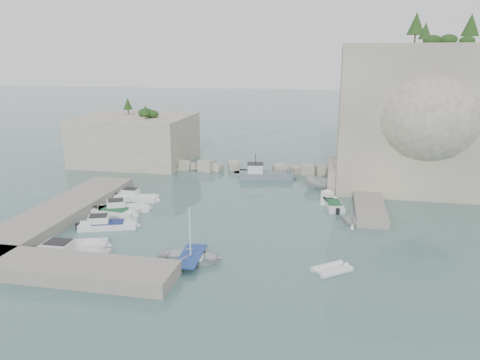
% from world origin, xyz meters
% --- Properties ---
extents(ground, '(400.00, 400.00, 0.00)m').
position_xyz_m(ground, '(0.00, 0.00, 0.00)').
color(ground, '#4A6F6D').
rests_on(ground, ground).
extents(cliff_east, '(26.00, 22.00, 17.00)m').
position_xyz_m(cliff_east, '(23.00, 23.00, 8.50)').
color(cliff_east, beige).
rests_on(cliff_east, ground).
extents(cliff_terrace, '(8.00, 10.00, 2.50)m').
position_xyz_m(cliff_terrace, '(13.00, 18.00, 1.25)').
color(cliff_terrace, beige).
rests_on(cliff_terrace, ground).
extents(outcrop_west, '(16.00, 14.00, 7.00)m').
position_xyz_m(outcrop_west, '(-20.00, 25.00, 3.50)').
color(outcrop_west, beige).
rests_on(outcrop_west, ground).
extents(quay_west, '(5.00, 24.00, 1.10)m').
position_xyz_m(quay_west, '(-17.00, -1.00, 0.55)').
color(quay_west, '#9E9689').
rests_on(quay_west, ground).
extents(quay_south, '(18.00, 4.00, 1.10)m').
position_xyz_m(quay_south, '(-10.00, -12.50, 0.55)').
color(quay_south, '#9E9689').
rests_on(quay_south, ground).
extents(ledge_east, '(3.00, 16.00, 0.80)m').
position_xyz_m(ledge_east, '(13.50, 10.00, 0.40)').
color(ledge_east, '#9E9689').
rests_on(ledge_east, ground).
extents(breakwater, '(28.00, 3.00, 1.40)m').
position_xyz_m(breakwater, '(-1.00, 22.00, 0.70)').
color(breakwater, beige).
rests_on(breakwater, ground).
extents(motorboat_a, '(5.42, 1.69, 1.40)m').
position_xyz_m(motorboat_a, '(-11.89, 6.19, 0.00)').
color(motorboat_a, white).
rests_on(motorboat_a, ground).
extents(motorboat_b, '(5.83, 4.08, 1.40)m').
position_xyz_m(motorboat_b, '(-11.57, 2.16, 0.00)').
color(motorboat_b, white).
rests_on(motorboat_b, ground).
extents(motorboat_c, '(5.30, 2.48, 0.70)m').
position_xyz_m(motorboat_c, '(-11.99, 1.07, 0.00)').
color(motorboat_c, white).
rests_on(motorboat_c, ground).
extents(motorboat_d, '(6.02, 3.53, 1.40)m').
position_xyz_m(motorboat_d, '(-10.87, -2.76, 0.00)').
color(motorboat_d, white).
rests_on(motorboat_d, ground).
extents(motorboat_e, '(4.29, 2.83, 0.70)m').
position_xyz_m(motorboat_e, '(-10.55, -7.55, 0.00)').
color(motorboat_e, white).
rests_on(motorboat_e, ground).
extents(motorboat_f, '(6.89, 2.28, 1.40)m').
position_xyz_m(motorboat_f, '(-10.75, -9.49, 0.00)').
color(motorboat_f, silver).
rests_on(motorboat_f, ground).
extents(rowboat, '(5.30, 3.93, 1.06)m').
position_xyz_m(rowboat, '(-1.00, -8.38, 0.00)').
color(rowboat, white).
rests_on(rowboat, ground).
extents(inflatable_dinghy, '(3.30, 3.08, 0.44)m').
position_xyz_m(inflatable_dinghy, '(9.86, -7.92, 0.00)').
color(inflatable_dinghy, silver).
rests_on(inflatable_dinghy, ground).
extents(tender_east_a, '(3.64, 3.38, 1.57)m').
position_xyz_m(tender_east_a, '(11.80, 2.66, 0.00)').
color(tender_east_a, silver).
rests_on(tender_east_a, ground).
extents(tender_east_b, '(2.54, 5.02, 0.70)m').
position_xyz_m(tender_east_b, '(9.81, 7.86, 0.00)').
color(tender_east_b, silver).
rests_on(tender_east_b, ground).
extents(tender_east_c, '(1.49, 4.47, 0.70)m').
position_xyz_m(tender_east_c, '(9.09, 10.41, 0.00)').
color(tender_east_c, white).
rests_on(tender_east_c, ground).
extents(tender_east_d, '(4.89, 2.28, 1.83)m').
position_xyz_m(tender_east_d, '(8.56, 15.18, 0.00)').
color(tender_east_d, silver).
rests_on(tender_east_d, ground).
extents(work_boat, '(7.97, 3.60, 2.20)m').
position_xyz_m(work_boat, '(0.92, 18.54, 0.00)').
color(work_boat, slate).
rests_on(work_boat, ground).
extents(rowboat_mast, '(0.10, 0.10, 4.20)m').
position_xyz_m(rowboat_mast, '(-1.00, -8.38, 2.63)').
color(rowboat_mast, white).
rests_on(rowboat_mast, rowboat).
extents(vegetation, '(53.48, 13.88, 13.40)m').
position_xyz_m(vegetation, '(17.83, 24.40, 17.93)').
color(vegetation, '#1E4219').
rests_on(vegetation, ground).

